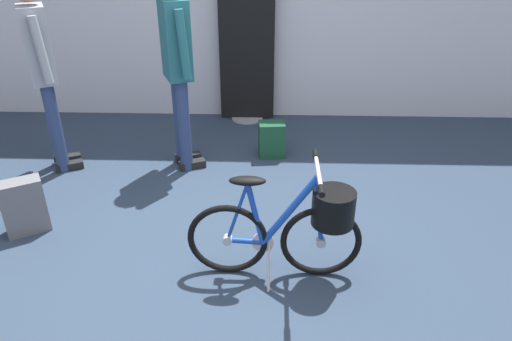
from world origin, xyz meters
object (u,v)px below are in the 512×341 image
Objects in this scene: visitor_near_wall at (177,59)px; handbag_on_floor at (272,140)px; folding_bike_foreground at (295,225)px; backpack_on_floor at (24,207)px; floor_banner_stand at (247,61)px; visitor_browsing at (42,64)px.

handbag_on_floor is at bearing 16.21° from visitor_near_wall.
visitor_near_wall is (-0.95, 1.51, 0.62)m from folding_bike_foreground.
backpack_on_floor is at bearing -131.75° from visitor_near_wall.
folding_bike_foreground reaches higher than backpack_on_floor.
folding_bike_foreground is at bearing -85.12° from handbag_on_floor.
floor_banner_stand is 1.40× the size of folding_bike_foreground.
visitor_near_wall is at bearing -163.79° from handbag_on_floor.
floor_banner_stand is at bearing 106.31° from handbag_on_floor.
folding_bike_foreground is 0.63× the size of visitor_near_wall.
handbag_on_floor is at bearing 36.68° from backpack_on_floor.
visitor_browsing is (-2.08, 1.44, 0.59)m from folding_bike_foreground.
floor_banner_stand is 0.91× the size of visitor_browsing.
handbag_on_floor is (0.28, -0.96, -0.51)m from floor_banner_stand.
visitor_browsing is 4.05× the size of backpack_on_floor.
visitor_near_wall reaches higher than floor_banner_stand.
floor_banner_stand is 2.77m from backpack_on_floor.
floor_banner_stand is 1.34m from visitor_near_wall.
floor_banner_stand is 3.68× the size of backpack_on_floor.
floor_banner_stand is 1.12m from handbag_on_floor.
visitor_near_wall is at bearing 48.25° from backpack_on_floor.
handbag_on_floor is at bearing 9.00° from visitor_browsing.
floor_banner_stand reaches higher than backpack_on_floor.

